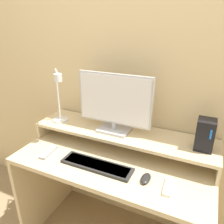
{
  "coord_description": "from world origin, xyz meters",
  "views": [
    {
      "loc": [
        0.5,
        -0.79,
        1.59
      ],
      "look_at": [
        -0.02,
        0.34,
        1.08
      ],
      "focal_mm": 35.0,
      "sensor_mm": 36.0,
      "label": 1
    }
  ],
  "objects_px": {
    "desk_lamp": "(59,100)",
    "mouse": "(146,178)",
    "remote_control": "(49,152)",
    "monitor": "(114,103)",
    "remote_secondary": "(168,186)",
    "router_dock": "(205,135)",
    "keyboard": "(97,165)"
  },
  "relations": [
    {
      "from": "desk_lamp",
      "to": "mouse",
      "type": "relative_size",
      "value": 4.01
    },
    {
      "from": "remote_control",
      "to": "monitor",
      "type": "bearing_deg",
      "value": 36.36
    },
    {
      "from": "monitor",
      "to": "remote_secondary",
      "type": "height_order",
      "value": "monitor"
    },
    {
      "from": "desk_lamp",
      "to": "router_dock",
      "type": "distance_m",
      "value": 0.99
    },
    {
      "from": "remote_control",
      "to": "desk_lamp",
      "type": "bearing_deg",
      "value": 100.68
    },
    {
      "from": "router_dock",
      "to": "mouse",
      "type": "xyz_separation_m",
      "value": [
        -0.26,
        -0.27,
        -0.21
      ]
    },
    {
      "from": "remote_control",
      "to": "remote_secondary",
      "type": "bearing_deg",
      "value": 0.29
    },
    {
      "from": "monitor",
      "to": "router_dock",
      "type": "relative_size",
      "value": 2.72
    },
    {
      "from": "monitor",
      "to": "router_dock",
      "type": "distance_m",
      "value": 0.59
    },
    {
      "from": "keyboard",
      "to": "mouse",
      "type": "xyz_separation_m",
      "value": [
        0.31,
        0.01,
        0.0
      ]
    },
    {
      "from": "keyboard",
      "to": "remote_control",
      "type": "xyz_separation_m",
      "value": [
        -0.37,
        -0.0,
        -0.0
      ]
    },
    {
      "from": "router_dock",
      "to": "remote_secondary",
      "type": "distance_m",
      "value": 0.37
    },
    {
      "from": "monitor",
      "to": "router_dock",
      "type": "bearing_deg",
      "value": 1.36
    },
    {
      "from": "monitor",
      "to": "mouse",
      "type": "distance_m",
      "value": 0.51
    },
    {
      "from": "keyboard",
      "to": "remote_control",
      "type": "distance_m",
      "value": 0.37
    },
    {
      "from": "monitor",
      "to": "keyboard",
      "type": "height_order",
      "value": "monitor"
    },
    {
      "from": "desk_lamp",
      "to": "remote_secondary",
      "type": "relative_size",
      "value": 2.7
    },
    {
      "from": "mouse",
      "to": "remote_control",
      "type": "relative_size",
      "value": 0.59
    },
    {
      "from": "monitor",
      "to": "remote_control",
      "type": "xyz_separation_m",
      "value": [
        -0.36,
        -0.27,
        -0.32
      ]
    },
    {
      "from": "desk_lamp",
      "to": "mouse",
      "type": "height_order",
      "value": "desk_lamp"
    },
    {
      "from": "mouse",
      "to": "remote_secondary",
      "type": "bearing_deg",
      "value": -3.11
    },
    {
      "from": "router_dock",
      "to": "mouse",
      "type": "relative_size",
      "value": 1.89
    },
    {
      "from": "remote_secondary",
      "to": "keyboard",
      "type": "bearing_deg",
      "value": 179.88
    },
    {
      "from": "router_dock",
      "to": "keyboard",
      "type": "height_order",
      "value": "router_dock"
    },
    {
      "from": "keyboard",
      "to": "remote_secondary",
      "type": "relative_size",
      "value": 3.06
    },
    {
      "from": "router_dock",
      "to": "monitor",
      "type": "bearing_deg",
      "value": -178.64
    },
    {
      "from": "router_dock",
      "to": "keyboard",
      "type": "distance_m",
      "value": 0.67
    },
    {
      "from": "router_dock",
      "to": "remote_secondary",
      "type": "xyz_separation_m",
      "value": [
        -0.14,
        -0.28,
        -0.21
      ]
    },
    {
      "from": "desk_lamp",
      "to": "mouse",
      "type": "bearing_deg",
      "value": -15.34
    },
    {
      "from": "monitor",
      "to": "keyboard",
      "type": "xyz_separation_m",
      "value": [
        0.0,
        -0.26,
        -0.32
      ]
    },
    {
      "from": "mouse",
      "to": "remote_secondary",
      "type": "height_order",
      "value": "mouse"
    },
    {
      "from": "remote_control",
      "to": "router_dock",
      "type": "bearing_deg",
      "value": 16.71
    }
  ]
}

